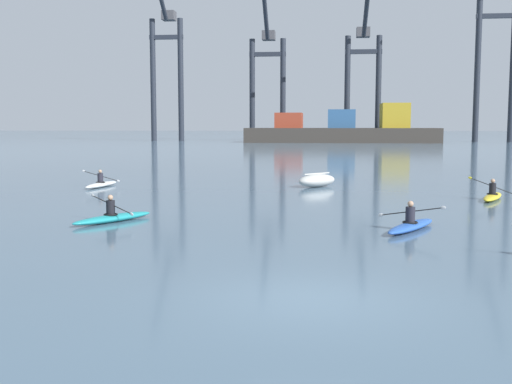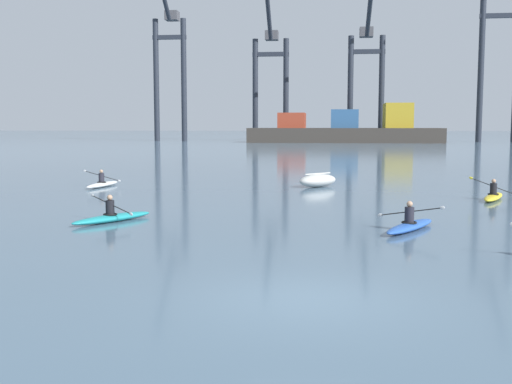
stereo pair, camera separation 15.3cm
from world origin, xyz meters
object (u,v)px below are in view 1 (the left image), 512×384
(gantry_crane_east, at_px, (497,44))
(gantry_crane_west_mid, at_px, (267,69))
(kayak_blue, at_px, (411,225))
(gantry_crane_west, at_px, (166,56))
(capsized_dinghy, at_px, (317,180))
(container_barge, at_px, (344,130))
(kayak_white, at_px, (101,184))
(kayak_yellow, at_px, (493,196))
(kayak_teal, at_px, (113,217))
(gantry_crane_east_mid, at_px, (363,68))

(gantry_crane_east, bearing_deg, gantry_crane_west_mid, 175.38)
(gantry_crane_east, xyz_separation_m, kayak_blue, (-30.73, -112.46, -19.48))
(gantry_crane_west, distance_m, gantry_crane_west_mid, 22.15)
(gantry_crane_west_mid, bearing_deg, capsized_dinghy, -82.91)
(gantry_crane_west, height_order, gantry_crane_west_mid, gantry_crane_west)
(gantry_crane_east, distance_m, kayak_blue, 118.20)
(container_barge, height_order, kayak_white, container_barge)
(kayak_yellow, height_order, kayak_blue, kayak_yellow)
(gantry_crane_east, distance_m, kayak_yellow, 108.53)
(kayak_teal, xyz_separation_m, kayak_white, (-4.87, 11.92, 0.00))
(kayak_yellow, bearing_deg, kayak_white, 169.61)
(gantry_crane_west_mid, xyz_separation_m, kayak_white, (1.04, -103.73, -15.39))
(capsized_dinghy, bearing_deg, kayak_yellow, -32.37)
(gantry_crane_east_mid, bearing_deg, kayak_teal, -97.28)
(gantry_crane_east, distance_m, capsized_dinghy, 105.96)
(gantry_crane_west_mid, relative_size, gantry_crane_east_mid, 1.12)
(gantry_crane_east_mid, xyz_separation_m, kayak_white, (-19.34, -101.28, -15.23))
(container_barge, distance_m, kayak_yellow, 97.57)
(gantry_crane_west_mid, height_order, capsized_dinghy, gantry_crane_west_mid)
(gantry_crane_west_mid, bearing_deg, container_barge, -31.27)
(gantry_crane_east, xyz_separation_m, kayak_teal, (-40.82, -111.86, -19.48))
(kayak_teal, distance_m, kayak_yellow, 17.00)
(capsized_dinghy, height_order, kayak_blue, kayak_blue)
(gantry_crane_west_mid, bearing_deg, gantry_crane_west, -173.17)
(gantry_crane_west, bearing_deg, gantry_crane_west_mid, 6.83)
(kayak_teal, xyz_separation_m, kayak_yellow, (14.83, 8.31, 0.00))
(container_barge, height_order, gantry_crane_west_mid, gantry_crane_west_mid)
(gantry_crane_west_mid, bearing_deg, kayak_yellow, -79.06)
(kayak_teal, bearing_deg, capsized_dinghy, 63.00)
(kayak_yellow, xyz_separation_m, kayak_blue, (-4.75, -8.90, -0.00))
(kayak_blue, distance_m, kayak_white, 19.50)
(kayak_blue, bearing_deg, gantry_crane_east_mid, 87.79)
(gantry_crane_west, distance_m, kayak_yellow, 114.50)
(gantry_crane_west, height_order, gantry_crane_east_mid, gantry_crane_west)
(kayak_blue, height_order, kayak_white, same)
(kayak_teal, relative_size, kayak_yellow, 0.96)
(container_barge, xyz_separation_m, gantry_crane_west_mid, (-16.29, 9.90, 13.17))
(gantry_crane_east, height_order, kayak_yellow, gantry_crane_east)
(gantry_crane_east_mid, bearing_deg, container_barge, -118.71)
(capsized_dinghy, bearing_deg, gantry_crane_east, 70.96)
(gantry_crane_east_mid, height_order, kayak_yellow, gantry_crane_east_mid)
(gantry_crane_west, xyz_separation_m, gantry_crane_west_mid, (21.82, 2.61, -2.82))
(container_barge, xyz_separation_m, gantry_crane_east, (30.43, 6.12, 17.26))
(gantry_crane_west, distance_m, capsized_dinghy, 106.99)
(kayak_teal, distance_m, kayak_blue, 10.10)
(kayak_white, bearing_deg, gantry_crane_west, 102.74)
(gantry_crane_west_mid, distance_m, kayak_yellow, 110.40)
(container_barge, xyz_separation_m, kayak_teal, (-10.39, -105.75, -2.23))
(kayak_blue, xyz_separation_m, kayak_white, (-14.95, 12.51, 0.00))
(gantry_crane_east, bearing_deg, capsized_dinghy, -109.04)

